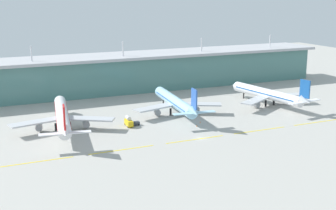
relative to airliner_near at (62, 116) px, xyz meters
The scene contains 14 objects.
ground_plane 66.01m from the airliner_near, 36.27° to the right, with size 600.00×600.00×0.00m, color #A8A59E.
terminal_building 89.90m from the airliner_near, 53.82° to the left, with size 288.00×34.00×32.57m.
airliner_near is the anchor object (origin of this frame).
airliner_middle 60.59m from the airliner_near, ahead, with size 48.54×63.65×18.90m.
airliner_far 116.80m from the airliner_near, ahead, with size 48.27×61.53×18.90m.
taxiway_stripe_west 43.61m from the airliner_near, 114.71° to the right, with size 28.00×0.70×0.04m, color yellow.
taxiway_stripe_mid_west 42.80m from the airliner_near, 67.83° to the right, with size 28.00×0.70×0.04m, color yellow.
taxiway_stripe_centre 63.83m from the airliner_near, 38.10° to the right, with size 28.00×0.70×0.04m, color yellow.
taxiway_stripe_mid_east 92.89m from the airliner_near, 25.02° to the right, with size 28.00×0.70×0.04m, color yellow.
taxiway_stripe_east 124.48m from the airliner_near, 18.38° to the right, with size 28.00×0.70×0.04m, color yellow.
fuel_truck 31.39m from the airliner_near, 13.83° to the right, with size 2.98×7.32×4.95m.
pushback_tug 34.60m from the airliner_near, 12.84° to the right, with size 4.43×2.55×1.85m.
safety_cone_left_wingtip 63.95m from the airliner_near, 19.72° to the right, with size 0.56×0.56×0.70m, color orange.
safety_cone_nose_front 66.81m from the airliner_near, 14.30° to the right, with size 0.56×0.56×0.70m, color orange.
Camera 1 is at (-93.79, -174.78, 63.68)m, focal length 50.09 mm.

